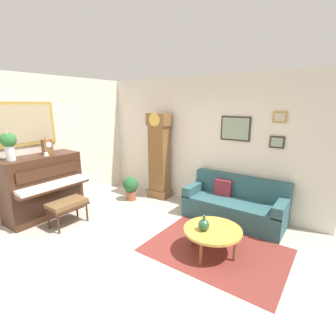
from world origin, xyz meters
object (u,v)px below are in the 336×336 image
Objects in this scene: piano_bench at (67,205)px; mantel_clock at (47,146)px; flower_vase at (9,143)px; grandfather_clock at (159,158)px; teacup at (46,154)px; couch at (235,204)px; coffee_table at (213,231)px; green_jug at (204,225)px; piano at (43,186)px; potted_plant at (131,187)px.

piano_bench is 1.27m from mantel_clock.
grandfather_clock is at bearing 65.06° from flower_vase.
grandfather_clock reaches higher than teacup.
piano_bench is at bearing -140.30° from couch.
mantel_clock is at bearing -170.23° from coffee_table.
piano is at bearing -168.74° from green_jug.
mantel_clock is at bearing -149.53° from couch.
couch is 2.16× the size of coffee_table.
coffee_table is at bearing -83.44° from couch.
couch reaches higher than green_jug.
grandfather_clock is at bearing 60.88° from teacup.
grandfather_clock is at bearing 145.89° from coffee_table.
coffee_table is at bearing 20.56° from flower_vase.
mantel_clock is (-1.25, -2.00, 0.46)m from grandfather_clock.
grandfather_clock is 1.07× the size of couch.
flower_vase reaches higher than piano_bench.
flower_vase is at bearing -114.94° from grandfather_clock.
grandfather_clock is 5.34× the size of mantel_clock.
teacup is at bearing 173.83° from piano_bench.
mantel_clock reaches higher than piano.
couch is at bearing 39.70° from piano_bench.
piano reaches higher than green_jug.
mantel_clock is at bearing 132.49° from teacup.
mantel_clock is 0.68× the size of potted_plant.
piano is 2.48× the size of flower_vase.
piano is at bearing 90.27° from flower_vase.
teacup is at bearing -47.51° from mantel_clock.
grandfather_clock is 2.58m from green_jug.
mantel_clock is at bearing -119.47° from potted_plant.
teacup reaches higher than piano_bench.
grandfather_clock is at bearing 176.51° from couch.
potted_plant is (0.08, 1.61, -0.08)m from piano_bench.
piano_bench is 0.80× the size of coffee_table.
green_jug is at bearing 9.86° from teacup.
grandfather_clock is 2.61m from coffee_table.
coffee_table is 2.32× the size of mantel_clock.
grandfather_clock is (1.25, 2.19, 0.33)m from piano.
flower_vase is at bearing -141.32° from couch.
teacup is (-3.12, -1.97, 0.96)m from couch.
mantel_clock is 1.58× the size of green_jug.
grandfather_clock is 2.31× the size of coffee_table.
couch is at bearing 10.30° from potted_plant.
mantel_clock is at bearing -121.91° from grandfather_clock.
couch is 3.82m from teacup.
mantel_clock reaches higher than potted_plant.
coffee_table is at bearing 50.46° from green_jug.
piano_bench is at bearing -6.17° from teacup.
piano is 1.86m from potted_plant.
grandfather_clock is 3.02m from flower_vase.
coffee_table is 7.59× the size of teacup.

